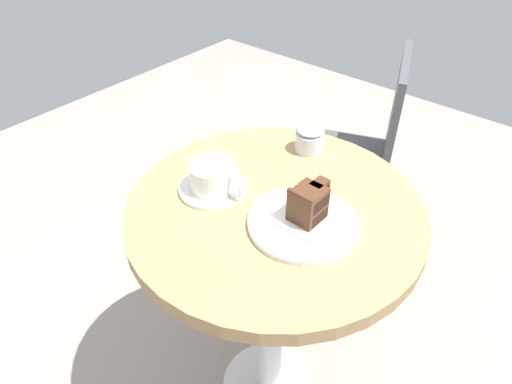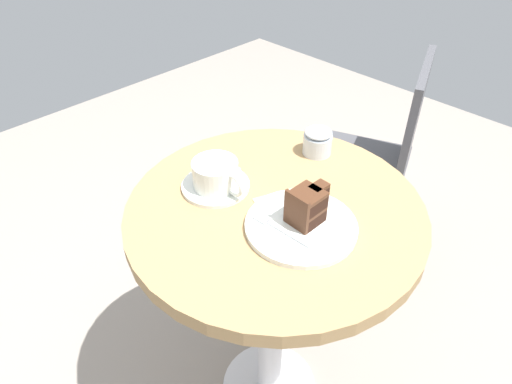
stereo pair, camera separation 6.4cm
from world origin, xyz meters
The scene contains 10 objects.
cafe_table centered at (0.00, 0.00, 0.62)m, with size 0.65×0.65×0.76m.
saucer centered at (-0.14, -0.05, 0.76)m, with size 0.15×0.15×0.01m.
coffee_cup centered at (-0.13, -0.05, 0.80)m, with size 0.14×0.10×0.06m.
teaspoon centered at (-0.17, 0.00, 0.77)m, with size 0.07×0.08×0.00m.
cake_plate centered at (0.08, -0.01, 0.76)m, with size 0.23×0.23×0.01m.
cake_slice centered at (0.08, 0.00, 0.81)m, with size 0.06×0.09×0.08m.
fork centered at (0.05, -0.06, 0.77)m, with size 0.14×0.02×0.00m.
napkin centered at (0.05, 0.02, 0.76)m, with size 0.19×0.19×0.00m.
cafe_chair centered at (-0.14, 0.69, 0.50)m, with size 0.50×0.50×0.84m.
sugar_pot centered at (-0.07, 0.22, 0.79)m, with size 0.07×0.07×0.07m.
Camera 1 is at (0.45, -0.60, 1.39)m, focal length 32.00 mm.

